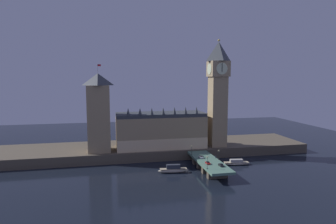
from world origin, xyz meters
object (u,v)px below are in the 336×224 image
object	(u,v)px
clock_tower	(218,91)
victoria_tower	(99,113)
street_lamp_near	(207,161)
boat_upstream	(173,170)
car_northbound_lead	(201,157)
pedestrian_mid_walk	(216,157)
car_northbound_trail	(208,163)
street_lamp_far	(192,149)
car_southbound_lead	(221,165)
street_lamp_mid	(219,154)
boat_downstream	(236,163)

from	to	relation	value
clock_tower	victoria_tower	size ratio (longest dim) A/B	1.31
victoria_tower	street_lamp_near	xyz separation A→B (m)	(57.82, -48.35, -21.95)
clock_tower	boat_upstream	xyz separation A→B (m)	(-39.22, -32.05, -44.28)
car_northbound_lead	pedestrian_mid_walk	world-z (taller)	pedestrian_mid_walk
clock_tower	car_northbound_trail	bearing A→B (deg)	-118.18
street_lamp_near	boat_upstream	distance (m)	22.90
victoria_tower	car_northbound_lead	world-z (taller)	victoria_tower
car_northbound_lead	pedestrian_mid_walk	distance (m)	9.02
pedestrian_mid_walk	boat_upstream	xyz separation A→B (m)	(-27.43, -3.79, -5.04)
street_lamp_far	boat_upstream	xyz separation A→B (m)	(-15.37, -14.80, -7.90)
car_southbound_lead	street_lamp_near	bearing A→B (deg)	-162.33
pedestrian_mid_walk	street_lamp_far	distance (m)	16.58
victoria_tower	pedestrian_mid_walk	bearing A→B (deg)	-23.18
car_southbound_lead	street_lamp_mid	world-z (taller)	street_lamp_mid
street_lamp_near	boat_downstream	size ratio (longest dim) A/B	0.39
car_southbound_lead	car_northbound_lead	bearing A→B (deg)	108.22
car_southbound_lead	boat_downstream	world-z (taller)	car_southbound_lead
street_lamp_mid	street_lamp_far	world-z (taller)	street_lamp_mid
street_lamp_far	boat_downstream	size ratio (longest dim) A/B	0.33
car_southbound_lead	street_lamp_near	world-z (taller)	street_lamp_near
car_northbound_trail	street_lamp_mid	distance (m)	11.58
boat_upstream	car_northbound_lead	bearing A→B (deg)	17.77
pedestrian_mid_walk	street_lamp_far	bearing A→B (deg)	137.62
street_lamp_near	boat_upstream	world-z (taller)	street_lamp_near
car_northbound_lead	car_southbound_lead	distance (m)	18.65
clock_tower	street_lamp_near	xyz separation A→B (m)	(-23.85, -46.69, -35.69)
boat_downstream	street_lamp_mid	bearing A→B (deg)	-156.62
street_lamp_mid	street_lamp_near	bearing A→B (deg)	-130.25
victoria_tower	street_lamp_mid	bearing A→B (deg)	-25.57
car_southbound_lead	pedestrian_mid_walk	size ratio (longest dim) A/B	2.49
car_northbound_trail	boat_downstream	world-z (taller)	car_northbound_trail
clock_tower	boat_upstream	size ratio (longest dim) A/B	4.13
street_lamp_far	street_lamp_near	bearing A→B (deg)	-90.00
car_northbound_lead	pedestrian_mid_walk	bearing A→B (deg)	-14.12
clock_tower	boat_upstream	distance (m)	67.27
victoria_tower	street_lamp_far	bearing A→B (deg)	-18.11
clock_tower	car_northbound_lead	bearing A→B (deg)	-128.24
street_lamp_far	victoria_tower	bearing A→B (deg)	161.89
clock_tower	pedestrian_mid_walk	size ratio (longest dim) A/B	44.16
street_lamp_near	street_lamp_mid	distance (m)	19.30
car_southbound_lead	street_lamp_mid	xyz separation A→B (m)	(3.32, 11.81, 3.15)
clock_tower	street_lamp_mid	size ratio (longest dim) A/B	12.33
boat_downstream	car_northbound_trail	bearing A→B (deg)	-151.89
car_northbound_lead	clock_tower	bearing A→B (deg)	51.76
clock_tower	boat_downstream	distance (m)	51.68
car_northbound_trail	car_southbound_lead	distance (m)	7.98
pedestrian_mid_walk	boat_downstream	size ratio (longest dim) A/B	0.09
pedestrian_mid_walk	boat_downstream	xyz separation A→B (m)	(14.90, 2.56, -5.48)
street_lamp_far	street_lamp_mid	bearing A→B (deg)	-49.75
car_northbound_trail	street_lamp_near	bearing A→B (deg)	-111.64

